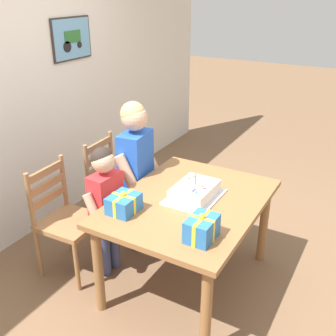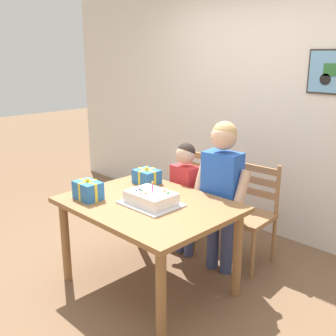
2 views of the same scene
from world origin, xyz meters
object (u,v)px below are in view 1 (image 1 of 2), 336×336
Objects in this scene: birthday_cake at (195,192)px; chair_right at (115,187)px; dining_table at (189,212)px; gift_box_red_large at (124,204)px; gift_box_beside_cake at (202,228)px; child_younger at (106,200)px; child_older at (136,163)px; chair_left at (65,219)px.

chair_right is (0.27, 0.94, -0.32)m from birthday_cake.
chair_right is (0.32, 0.93, -0.17)m from dining_table.
dining_table is 2.96× the size of birthday_cake.
chair_right is (0.69, 0.61, -0.33)m from gift_box_red_large.
dining_table is at bearing 35.72° from gift_box_beside_cake.
birthday_cake is at bearing -16.64° from dining_table.
chair_right is 0.62m from child_younger.
child_younger is (-0.42, 0.00, -0.15)m from child_older.
child_older reaches higher than birthday_cake.
chair_left reaches higher than gift_box_beside_cake.
child_older reaches higher than chair_right.
chair_left is at bearing 115.45° from child_younger.
chair_right is (0.71, 1.21, -0.34)m from gift_box_beside_cake.
dining_table is 1.00m from chair_right.
chair_left is at bearing 109.39° from dining_table.
chair_right is 0.69× the size of child_older.
dining_table is 0.69m from child_older.
chair_right is at bearing 31.28° from child_younger.
chair_left is 0.69× the size of child_older.
dining_table is at bearing -41.17° from gift_box_red_large.
child_older is at bearing 73.72° from birthday_cake.
gift_box_red_large is 0.38m from child_younger.
dining_table is at bearing -73.77° from child_younger.
gift_box_red_large reaches higher than dining_table.
birthday_cake is 0.52m from gift_box_beside_cake.
child_younger is (0.18, 0.30, -0.14)m from gift_box_red_large.
chair_right reaches higher than dining_table.
dining_table is 6.00× the size of gift_box_red_large.
birthday_cake is at bearing -68.08° from chair_left.
child_younger is (-0.50, -0.31, 0.19)m from chair_right.
child_older is at bearing 26.74° from gift_box_red_large.
chair_right reaches higher than gift_box_red_large.
chair_left is (0.04, 0.61, -0.33)m from gift_box_red_large.
birthday_cake is at bearing 30.86° from gift_box_beside_cake.
gift_box_beside_cake is 1.26m from chair_left.
chair_right is 0.85× the size of child_younger.
birthday_cake reaches higher than dining_table.
child_older reaches higher than gift_box_beside_cake.
child_younger is at bearing -148.72° from chair_right.
gift_box_red_large is 0.98m from chair_right.
child_younger is at bearing -64.55° from chair_left.
chair_right is (0.65, -0.00, 0.00)m from chair_left.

